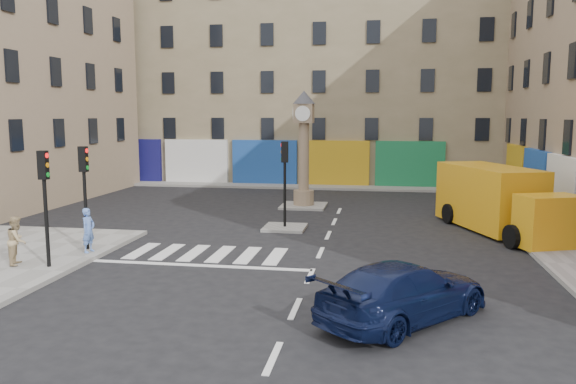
% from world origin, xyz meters
% --- Properties ---
extents(ground, '(120.00, 120.00, 0.00)m').
position_xyz_m(ground, '(0.00, 0.00, 0.00)').
color(ground, black).
rests_on(ground, ground).
extents(sidewalk_right, '(2.60, 30.00, 0.15)m').
position_xyz_m(sidewalk_right, '(8.70, 10.00, 0.07)').
color(sidewalk_right, gray).
rests_on(sidewalk_right, ground).
extents(sidewalk_far, '(32.00, 2.40, 0.15)m').
position_xyz_m(sidewalk_far, '(-4.00, 22.20, 0.07)').
color(sidewalk_far, gray).
rests_on(sidewalk_far, ground).
extents(island_near, '(1.80, 1.80, 0.12)m').
position_xyz_m(island_near, '(-2.00, 8.00, 0.06)').
color(island_near, gray).
rests_on(island_near, ground).
extents(island_far, '(2.40, 2.40, 0.12)m').
position_xyz_m(island_far, '(-2.00, 14.00, 0.06)').
color(island_far, gray).
rests_on(island_far, ground).
extents(building_far, '(32.00, 10.00, 17.00)m').
position_xyz_m(building_far, '(-4.00, 28.00, 8.50)').
color(building_far, '#8C7B5D').
rests_on(building_far, ground).
extents(traffic_light_left_near, '(0.28, 0.22, 3.70)m').
position_xyz_m(traffic_light_left_near, '(-8.30, 0.20, 2.62)').
color(traffic_light_left_near, black).
rests_on(traffic_light_left_near, sidewalk_left).
extents(traffic_light_left_far, '(0.28, 0.22, 3.70)m').
position_xyz_m(traffic_light_left_far, '(-8.30, 2.60, 2.62)').
color(traffic_light_left_far, black).
rests_on(traffic_light_left_far, sidewalk_left).
extents(traffic_light_island, '(0.28, 0.22, 3.70)m').
position_xyz_m(traffic_light_island, '(-2.00, 8.00, 2.59)').
color(traffic_light_island, black).
rests_on(traffic_light_island, island_near).
extents(clock_pillar, '(1.20, 1.20, 6.10)m').
position_xyz_m(clock_pillar, '(-2.00, 14.00, 3.55)').
color(clock_pillar, '#887259').
rests_on(clock_pillar, island_far).
extents(navy_sedan, '(4.74, 5.06, 1.43)m').
position_xyz_m(navy_sedan, '(2.71, -2.35, 0.72)').
color(navy_sedan, '#0B1333').
rests_on(navy_sedan, ground).
extents(yellow_van, '(4.71, 7.83, 2.74)m').
position_xyz_m(yellow_van, '(7.03, 8.88, 1.36)').
color(yellow_van, orange).
rests_on(yellow_van, ground).
extents(pedestrian_blue, '(0.46, 0.62, 1.57)m').
position_xyz_m(pedestrian_blue, '(-8.00, 2.18, 0.94)').
color(pedestrian_blue, '#5A80CF').
rests_on(pedestrian_blue, sidewalk_left).
extents(pedestrian_tan, '(0.82, 0.92, 1.58)m').
position_xyz_m(pedestrian_tan, '(-9.44, 0.29, 0.94)').
color(pedestrian_tan, tan).
rests_on(pedestrian_tan, sidewalk_left).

